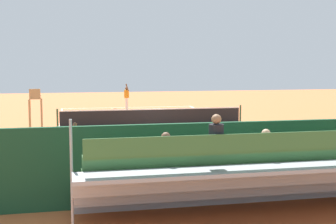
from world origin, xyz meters
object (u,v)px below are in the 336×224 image
object	(u,v)px
umpire_chair	(35,105)
tennis_net	(153,117)
bleacher_stand	(272,175)
line_judge	(75,158)
courtside_bench	(306,167)
tennis_player	(127,96)
tennis_racket	(112,109)
tennis_ball_near	(125,114)
equipment_bag	(245,185)

from	to	relation	value
umpire_chair	tennis_net	bearing A→B (deg)	-179.73
bleacher_stand	line_judge	bearing A→B (deg)	-28.71
bleacher_stand	courtside_bench	world-z (taller)	bleacher_stand
tennis_net	tennis_player	bearing A→B (deg)	-88.64
tennis_racket	bleacher_stand	bearing A→B (deg)	92.85
tennis_net	courtside_bench	bearing A→B (deg)	98.53
tennis_ball_near	line_judge	xyz separation A→B (m)	(3.56, 18.83, 0.98)
tennis_player	bleacher_stand	bearing A→B (deg)	90.57
tennis_player	tennis_racket	bearing A→B (deg)	-26.46
tennis_player	tennis_ball_near	bearing A→B (deg)	80.96
tennis_ball_near	tennis_net	bearing A→B (deg)	97.98
umpire_chair	line_judge	size ratio (longest dim) A/B	1.11
equipment_bag	umpire_chair	bearing A→B (deg)	-64.69
umpire_chair	courtside_bench	size ratio (longest dim) A/B	1.19
equipment_bag	tennis_player	size ratio (longest dim) A/B	0.47
bleacher_stand	tennis_racket	xyz separation A→B (m)	(1.27, -25.52, -0.90)
courtside_bench	tennis_ball_near	size ratio (longest dim) A/B	27.27
bleacher_stand	tennis_ball_near	size ratio (longest dim) A/B	137.27
tennis_player	tennis_racket	xyz separation A→B (m)	(1.03, -0.51, -1.00)
equipment_bag	tennis_player	xyz separation A→B (m)	(0.35, -23.09, 0.84)
tennis_player	tennis_racket	world-z (taller)	tennis_player
umpire_chair	equipment_bag	world-z (taller)	umpire_chair
umpire_chair	line_judge	distance (m)	13.02
equipment_bag	tennis_ball_near	size ratio (longest dim) A/B	13.64
tennis_net	bleacher_stand	distance (m)	15.33
tennis_net	bleacher_stand	bearing A→B (deg)	90.06
tennis_racket	line_judge	size ratio (longest dim) A/B	0.28
equipment_bag	tennis_racket	world-z (taller)	equipment_bag
bleacher_stand	line_judge	world-z (taller)	bleacher_stand
tennis_ball_near	umpire_chair	bearing A→B (deg)	47.92
courtside_bench	equipment_bag	distance (m)	1.91
tennis_net	bleacher_stand	world-z (taller)	bleacher_stand
tennis_ball_near	line_judge	distance (m)	19.19
tennis_player	equipment_bag	bearing A→B (deg)	90.88
tennis_player	courtside_bench	bearing A→B (deg)	95.52
umpire_chair	tennis_player	xyz separation A→B (m)	(-5.97, -9.71, -0.30)
courtside_bench	tennis_ball_near	xyz separation A→B (m)	(2.82, -19.19, -0.53)
tennis_net	tennis_racket	xyz separation A→B (m)	(1.26, -10.20, -0.49)
tennis_ball_near	equipment_bag	bearing A→B (deg)	92.83
tennis_net	tennis_player	size ratio (longest dim) A/B	5.35
line_judge	tennis_ball_near	bearing A→B (deg)	-100.69
tennis_ball_near	courtside_bench	bearing A→B (deg)	98.36
tennis_ball_near	line_judge	size ratio (longest dim) A/B	0.03
umpire_chair	line_judge	bearing A→B (deg)	98.01
tennis_net	tennis_ball_near	bearing A→B (deg)	-82.02
tennis_net	umpire_chair	distance (m)	6.25
bleacher_stand	tennis_player	distance (m)	25.02
equipment_bag	tennis_racket	distance (m)	23.64
courtside_bench	tennis_player	bearing A→B (deg)	-84.48
bleacher_stand	equipment_bag	size ratio (longest dim) A/B	10.07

